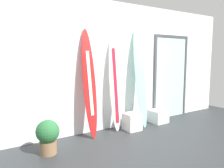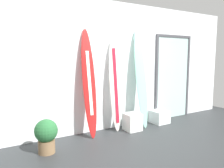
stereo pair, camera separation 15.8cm
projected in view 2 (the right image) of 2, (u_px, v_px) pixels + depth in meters
name	position (u px, v px, depth m)	size (l,w,h in m)	color
ground	(146.00, 147.00, 4.02)	(8.00, 8.00, 0.04)	#2E3132
wall_back	(111.00, 66.00, 4.96)	(7.20, 0.20, 2.80)	white
surfboard_crimson	(89.00, 84.00, 4.38)	(0.28, 0.41, 2.18)	#B31C1B
surfboard_ivory	(115.00, 86.00, 4.76)	(0.27, 0.28, 1.98)	silver
surfboard_seafoam	(141.00, 79.00, 5.02)	(0.30, 0.44, 2.23)	#8AD0B7
display_block_left	(132.00, 122.00, 4.85)	(0.34, 0.34, 0.37)	white
display_block_center	(159.00, 117.00, 5.40)	(0.39, 0.39, 0.31)	white
glass_door	(173.00, 76.00, 5.81)	(1.19, 0.06, 2.17)	silver
potted_plant	(46.00, 134.00, 3.67)	(0.39, 0.39, 0.58)	olive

